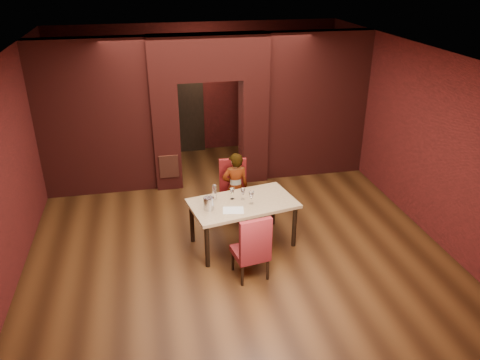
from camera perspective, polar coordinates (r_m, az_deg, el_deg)
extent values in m
plane|color=#492912|center=(8.86, -1.49, -5.45)|extent=(8.00, 8.00, 0.00)
cube|color=silver|center=(7.73, -1.76, 15.40)|extent=(7.00, 8.00, 0.04)
cube|color=maroon|center=(11.94, -5.14, 11.00)|extent=(7.00, 0.04, 3.20)
cube|color=maroon|center=(4.75, 7.35, -13.00)|extent=(7.00, 0.04, 3.20)
cube|color=maroon|center=(8.33, -26.04, 2.05)|extent=(0.04, 8.00, 3.20)
cube|color=maroon|center=(9.39, 20.01, 5.57)|extent=(0.04, 8.00, 3.20)
cube|color=maroon|center=(10.08, -8.99, 5.41)|extent=(0.55, 0.55, 2.30)
cube|color=maroon|center=(10.33, 1.62, 6.21)|extent=(0.55, 0.55, 2.30)
cube|color=maroon|center=(9.75, -3.89, 14.74)|extent=(2.45, 0.55, 0.90)
cube|color=maroon|center=(9.99, -17.33, 7.10)|extent=(2.28, 0.35, 3.20)
cube|color=maroon|center=(10.60, 9.19, 8.95)|extent=(2.28, 0.35, 3.20)
cube|color=#9C452D|center=(10.03, -8.66, 1.63)|extent=(0.40, 0.03, 0.50)
cube|color=black|center=(11.99, -6.92, 8.25)|extent=(0.90, 0.08, 2.10)
cube|color=black|center=(11.95, -6.90, 8.20)|extent=(1.02, 0.04, 2.22)
cube|color=tan|center=(8.09, 0.34, -5.27)|extent=(1.91, 1.30, 0.82)
cube|color=maroon|center=(8.83, -0.74, -1.36)|extent=(0.56, 0.56, 1.13)
cube|color=maroon|center=(7.26, 1.25, -7.93)|extent=(0.58, 0.58, 1.11)
imported|color=silver|center=(8.70, -0.57, -0.90)|extent=(0.51, 0.34, 1.37)
cube|color=silver|center=(7.64, -0.83, -3.71)|extent=(0.37, 0.30, 0.00)
cylinder|color=#B4B4BB|center=(7.64, -3.83, -2.88)|extent=(0.17, 0.17, 0.21)
cylinder|color=white|center=(7.92, -3.12, -1.47)|extent=(0.07, 0.07, 0.28)
imported|color=#335C25|center=(9.28, 3.72, -2.62)|extent=(0.44, 0.42, 0.38)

